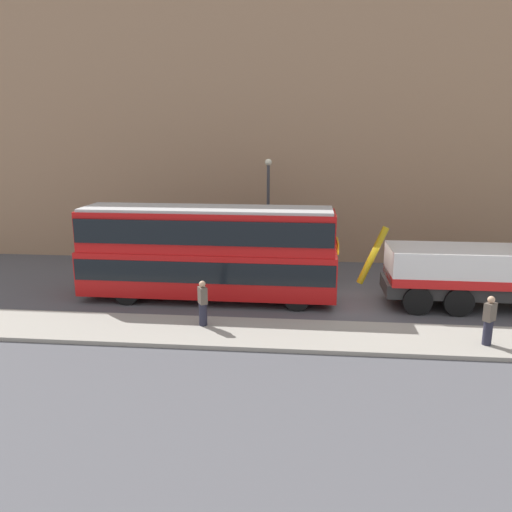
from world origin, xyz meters
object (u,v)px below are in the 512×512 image
recovery_tow_truck (509,268)px  street_lamp (268,204)px  double_decker_bus (208,250)px  pedestrian_bystander (489,321)px  pedestrian_onlooker (203,304)px

recovery_tow_truck → street_lamp: bearing=151.5°
double_decker_bus → street_lamp: 6.24m
recovery_tow_truck → street_lamp: street_lamp is taller
recovery_tow_truck → pedestrian_bystander: size_ratio=5.94×
double_decker_bus → pedestrian_bystander: double_decker_bus is taller
recovery_tow_truck → double_decker_bus: double_decker_bus is taller
pedestrian_bystander → street_lamp: bearing=-2.6°
pedestrian_bystander → pedestrian_onlooker: bearing=43.5°
pedestrian_bystander → street_lamp: (-8.15, 10.00, 2.49)m
pedestrian_onlooker → pedestrian_bystander: 9.90m
recovery_tow_truck → pedestrian_bystander: bearing=-116.1°
double_decker_bus → pedestrian_onlooker: (0.47, -3.47, -1.25)m
recovery_tow_truck → pedestrian_bystander: recovery_tow_truck is taller
recovery_tow_truck → pedestrian_onlooker: size_ratio=5.94×
street_lamp → recovery_tow_truck: bearing=-29.0°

